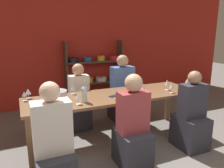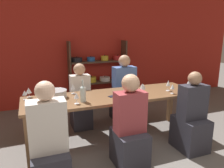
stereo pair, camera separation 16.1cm
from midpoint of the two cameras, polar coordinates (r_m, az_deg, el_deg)
name	(u,v)px [view 2 (the right image)]	position (r m, az deg, el deg)	size (l,w,h in m)	color
wall_back_red	(81,47)	(5.27, -7.18, 9.50)	(8.80, 0.06, 2.70)	red
shelf_unit	(98,78)	(5.28, -2.81, 1.45)	(1.39, 0.30, 1.50)	#4C3828
dining_table	(114,100)	(3.42, 1.95, -4.19)	(2.74, 0.81, 0.75)	brown
mixing_bowl	(56,94)	(3.32, -13.14, -2.45)	(0.33, 0.33, 0.12)	#B7BABC
wine_bottle_green	(83,93)	(3.06, -6.09, -2.37)	(0.08, 0.08, 0.31)	#B2C6C1
wine_glass_red_a	(143,87)	(3.55, 9.48, -0.69)	(0.08, 0.08, 0.14)	white
wine_glass_red_b	(168,83)	(3.74, 15.68, 0.13)	(0.07, 0.07, 0.18)	white
wine_glass_white_a	(76,96)	(2.98, -7.76, -3.17)	(0.07, 0.07, 0.15)	white
wine_glass_white_b	(29,91)	(3.44, -19.69, -1.65)	(0.08, 0.08, 0.15)	white
wine_glass_empty_a	(142,87)	(3.37, 9.27, -0.72)	(0.08, 0.08, 0.19)	white
wine_glass_red_c	(189,82)	(3.89, 20.62, 0.41)	(0.08, 0.08, 0.19)	white
wine_glass_white_c	(172,87)	(3.59, 16.77, -0.75)	(0.07, 0.07, 0.15)	white
wine_glass_empty_b	(25,93)	(3.34, -20.60, -2.23)	(0.07, 0.07, 0.14)	white
wine_glass_white_d	(73,87)	(3.47, -8.83, -0.79)	(0.08, 0.08, 0.16)	white
cell_phone	(113,96)	(3.32, 1.66, -3.14)	(0.17, 0.13, 0.01)	#1E2338
person_near_a	(191,122)	(3.45, 21.22, -9.19)	(0.39, 0.48, 1.17)	#2D2D38
person_far_a	(81,104)	(3.98, -7.07, -5.12)	(0.34, 0.43, 1.17)	#2D2D38
person_near_b	(49,150)	(2.57, -14.30, -16.31)	(0.40, 0.50, 1.22)	#2D2D38
person_far_b	(124,97)	(4.29, 4.21, -3.31)	(0.43, 0.53, 1.28)	#2D2D38
person_near_c	(130,133)	(2.86, 6.27, -12.55)	(0.38, 0.48, 1.22)	#2D2D38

